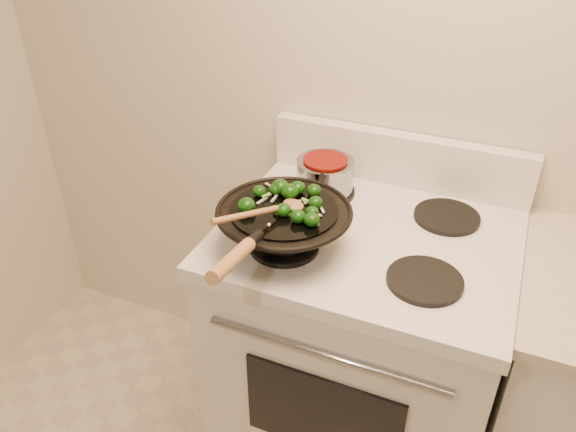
% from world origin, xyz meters
% --- Properties ---
extents(stove, '(0.78, 0.67, 1.08)m').
position_xyz_m(stove, '(-0.30, 1.17, 0.47)').
color(stove, white).
rests_on(stove, ground).
extents(wok, '(0.34, 0.57, 0.20)m').
position_xyz_m(wok, '(-0.48, 1.02, 0.99)').
color(wok, black).
rests_on(wok, stove).
extents(stirfry, '(0.21, 0.20, 0.04)m').
position_xyz_m(stirfry, '(-0.48, 1.04, 1.05)').
color(stirfry, '#0E3908').
rests_on(stirfry, wok).
extents(wooden_spoon, '(0.14, 0.25, 0.07)m').
position_xyz_m(wooden_spoon, '(-0.49, 0.97, 1.06)').
color(wooden_spoon, '#9C6A3D').
rests_on(wooden_spoon, wok).
extents(saucepan, '(0.17, 0.27, 0.10)m').
position_xyz_m(saucepan, '(-0.48, 1.32, 0.98)').
color(saucepan, gray).
rests_on(saucepan, stove).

